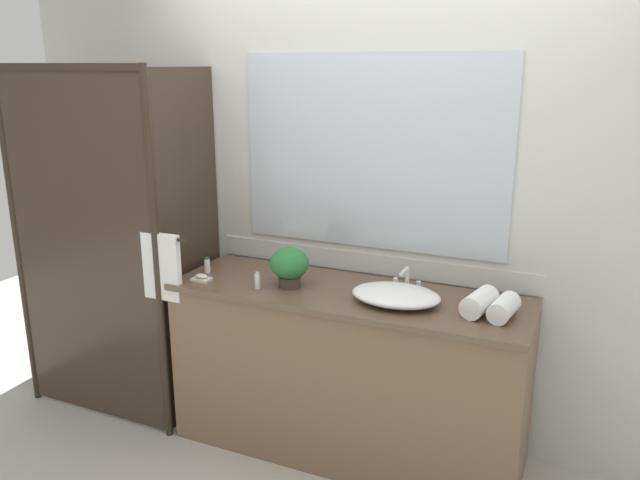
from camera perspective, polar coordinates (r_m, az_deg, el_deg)
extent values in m
plane|color=#B7B2A8|center=(3.55, 2.33, -18.43)|extent=(8.00, 8.00, 0.00)
cube|color=silver|center=(3.34, 4.78, 3.66)|extent=(4.40, 0.05, 2.60)
cube|color=silver|center=(3.40, 4.49, -2.13)|extent=(1.80, 0.01, 0.11)
cube|color=silver|center=(3.27, 4.70, 7.86)|extent=(1.43, 0.01, 1.00)
cube|color=brown|center=(3.34, 2.48, -12.15)|extent=(1.80, 0.56, 0.87)
cube|color=brown|center=(3.14, 2.51, -4.96)|extent=(1.80, 0.58, 0.03)
cylinder|color=#2D2319|center=(4.03, -25.79, -0.17)|extent=(0.04, 0.04, 2.00)
cylinder|color=#2D2319|center=(3.34, -14.57, -2.10)|extent=(0.04, 0.04, 2.00)
cube|color=#2D2319|center=(3.53, -22.27, 14.36)|extent=(1.00, 0.04, 0.04)
cube|color=#382B21|center=(3.67, -20.70, -1.05)|extent=(0.96, 0.01, 1.96)
cube|color=#382B21|center=(3.56, -11.74, -0.84)|extent=(0.01, 0.57, 1.96)
cylinder|color=#2D2319|center=(3.30, -14.35, 0.23)|extent=(0.32, 0.02, 0.02)
cube|color=white|center=(3.34, -14.17, -2.37)|extent=(0.22, 0.04, 0.36)
ellipsoid|color=white|center=(3.00, 6.91, -5.00)|extent=(0.43, 0.31, 0.08)
cube|color=silver|center=(3.18, 7.88, -4.42)|extent=(0.17, 0.04, 0.02)
cylinder|color=silver|center=(3.16, 7.92, -3.40)|extent=(0.02, 0.02, 0.10)
cylinder|color=silver|center=(3.09, 7.68, -2.81)|extent=(0.02, 0.10, 0.02)
cylinder|color=silver|center=(3.18, 6.86, -3.79)|extent=(0.02, 0.02, 0.04)
cylinder|color=silver|center=(3.15, 8.94, -4.06)|extent=(0.02, 0.02, 0.04)
cylinder|color=#473828|center=(3.20, -2.77, -3.76)|extent=(0.12, 0.12, 0.05)
ellipsoid|color=#297035|center=(3.17, -2.79, -2.12)|extent=(0.20, 0.20, 0.16)
cube|color=silver|center=(3.35, -10.72, -3.53)|extent=(0.10, 0.07, 0.01)
ellipsoid|color=silver|center=(3.34, -10.74, -3.23)|extent=(0.07, 0.04, 0.02)
cylinder|color=white|center=(3.46, -10.21, -2.33)|extent=(0.03, 0.03, 0.08)
cylinder|color=#2D6638|center=(3.45, -10.25, -1.65)|extent=(0.02, 0.02, 0.01)
cylinder|color=white|center=(3.18, -5.71, -3.75)|extent=(0.03, 0.03, 0.07)
cylinder|color=#B7B2A8|center=(3.17, -5.73, -3.02)|extent=(0.02, 0.02, 0.01)
cylinder|color=white|center=(2.92, 16.36, -5.94)|extent=(0.13, 0.21, 0.10)
cylinder|color=white|center=(2.94, 14.28, -5.50)|extent=(0.15, 0.24, 0.11)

